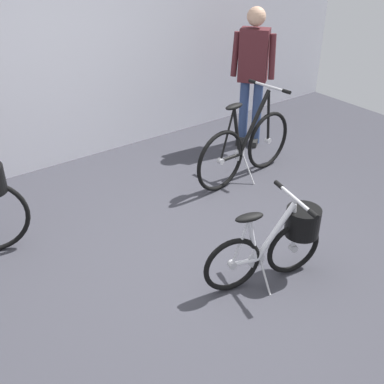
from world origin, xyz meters
The scene contains 5 objects.
ground_plane centered at (0.00, 0.00, 0.00)m, with size 8.27×8.27×0.00m, color #38383F.
back_wall centered at (0.00, 2.36, 1.39)m, with size 8.27×0.10×2.78m, color silver.
folding_bike_foreground centered at (0.45, -0.52, 0.35)m, with size 0.97×0.52×0.70m.
display_bike_left centered at (1.31, 0.84, 0.36)m, with size 1.37×0.53×0.96m.
visitor_near_wall centered at (1.98, 1.50, 0.90)m, with size 0.39×0.43×1.59m.
Camera 1 is at (-1.75, -2.43, 2.43)m, focal length 44.10 mm.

